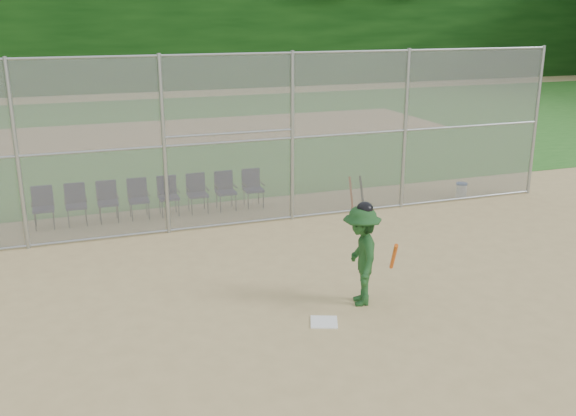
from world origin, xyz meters
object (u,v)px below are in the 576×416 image
object	(u,v)px
batter_at_plate	(361,255)
chair_0	(43,208)
water_cooler	(461,190)
home_plate	(324,322)

from	to	relation	value
batter_at_plate	chair_0	bearing A→B (deg)	129.99
chair_0	batter_at_plate	bearing A→B (deg)	-50.01
water_cooler	chair_0	bearing A→B (deg)	174.55
batter_at_plate	water_cooler	world-z (taller)	batter_at_plate
home_plate	chair_0	world-z (taller)	chair_0
batter_at_plate	water_cooler	bearing A→B (deg)	42.81
water_cooler	batter_at_plate	bearing A→B (deg)	-137.19
chair_0	home_plate	bearing A→B (deg)	-57.14
batter_at_plate	water_cooler	distance (m)	7.57
water_cooler	chair_0	distance (m)	10.73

